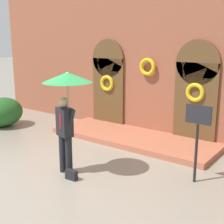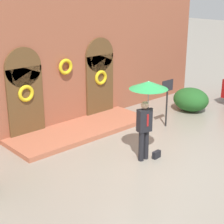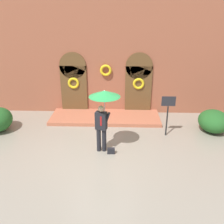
{
  "view_description": "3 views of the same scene",
  "coord_description": "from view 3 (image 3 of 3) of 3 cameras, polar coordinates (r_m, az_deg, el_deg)",
  "views": [
    {
      "loc": [
        4.96,
        -4.69,
        3.07
      ],
      "look_at": [
        0.37,
        1.48,
        1.25
      ],
      "focal_mm": 50.0,
      "sensor_mm": 36.0,
      "label": 1
    },
    {
      "loc": [
        -7.37,
        -6.66,
        4.94
      ],
      "look_at": [
        -0.07,
        1.38,
        1.19
      ],
      "focal_mm": 60.0,
      "sensor_mm": 36.0,
      "label": 2
    },
    {
      "loc": [
        0.71,
        -7.97,
        4.91
      ],
      "look_at": [
        0.39,
        1.31,
        1.08
      ],
      "focal_mm": 40.0,
      "sensor_mm": 36.0,
      "label": 3
    }
  ],
  "objects": [
    {
      "name": "sign_post",
      "position": [
        10.33,
        12.65,
        0.55
      ],
      "size": [
        0.56,
        0.06,
        1.72
      ],
      "color": "black",
      "rests_on": "ground"
    },
    {
      "name": "person_with_umbrella",
      "position": [
        8.65,
        -1.92,
        2.11
      ],
      "size": [
        1.1,
        1.1,
        2.36
      ],
      "color": "black",
      "rests_on": "ground"
    },
    {
      "name": "handbag",
      "position": [
        9.25,
        -0.23,
        -8.88
      ],
      "size": [
        0.29,
        0.14,
        0.22
      ],
      "primitive_type": "cube",
      "rotation": [
        0.0,
        0.0,
        0.06
      ],
      "color": "black",
      "rests_on": "ground"
    },
    {
      "name": "ground_plane",
      "position": [
        9.39,
        -2.68,
        -9.16
      ],
      "size": [
        80.0,
        80.0,
        0.0
      ],
      "primitive_type": "plane",
      "color": "gray"
    },
    {
      "name": "shrub_right",
      "position": [
        11.57,
        22.25,
        -1.94
      ],
      "size": [
        1.29,
        1.48,
        0.93
      ],
      "primitive_type": "ellipsoid",
      "color": "#235B23",
      "rests_on": "ground"
    },
    {
      "name": "building_facade",
      "position": [
        12.35,
        -1.37,
        11.98
      ],
      "size": [
        14.0,
        2.3,
        5.6
      ],
      "color": "#9E563D",
      "rests_on": "ground"
    }
  ]
}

